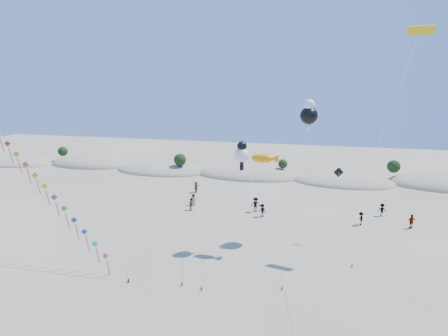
% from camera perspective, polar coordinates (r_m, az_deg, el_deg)
% --- Properties ---
extents(dune_ridge, '(145.30, 11.49, 5.57)m').
position_cam_1_polar(dune_ridge, '(65.91, 4.57, -1.00)').
color(dune_ridge, tan).
rests_on(dune_ridge, ground).
extents(kite_train, '(24.72, 6.16, 19.76)m').
position_cam_1_polar(kite_train, '(39.64, -29.95, 2.87)').
color(kite_train, '#3F2D1E').
rests_on(kite_train, ground).
extents(fish_kite, '(4.97, 9.19, 9.55)m').
position_cam_1_polar(fish_kite, '(34.98, 6.25, 1.43)').
color(fish_kite, '#3F2D1E').
rests_on(fish_kite, ground).
extents(cartoon_kite_low, '(3.93, 9.18, 10.62)m').
position_cam_1_polar(cartoon_kite_low, '(35.31, 2.72, 2.27)').
color(cartoon_kite_low, '#3F2D1E').
rests_on(cartoon_kite_low, ground).
extents(cartoon_kite_high, '(2.27, 12.24, 14.37)m').
position_cam_1_polar(cartoon_kite_high, '(38.35, 12.83, 8.08)').
color(cartoon_kite_high, '#3F2D1E').
rests_on(cartoon_kite_high, ground).
extents(parafoil_kite, '(9.87, 18.42, 20.80)m').
position_cam_1_polar(parafoil_kite, '(38.04, 27.54, 17.42)').
color(parafoil_kite, '#3F2D1E').
rests_on(parafoil_kite, ground).
extents(dark_kite, '(1.85, 6.21, 7.71)m').
position_cam_1_polar(dark_kite, '(38.31, 17.46, -3.51)').
color(dark_kite, '#3F2D1E').
rests_on(dark_kite, ground).
extents(beachgoers, '(32.53, 11.84, 1.86)m').
position_cam_1_polar(beachgoers, '(47.10, 10.27, -6.05)').
color(beachgoers, slate).
rests_on(beachgoers, ground).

